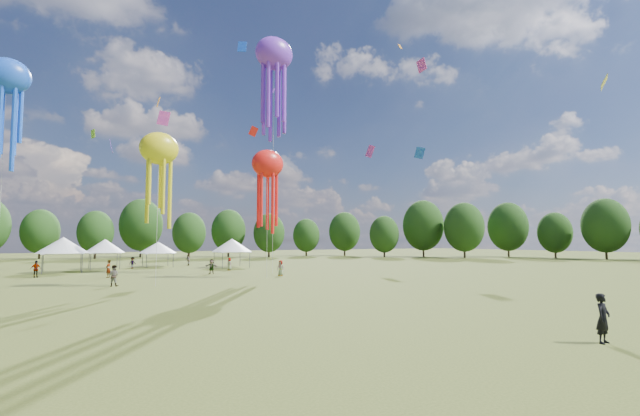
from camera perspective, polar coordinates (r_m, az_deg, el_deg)
ground at (r=15.65m, az=16.28°, el=-18.31°), size 300.00×300.00×0.00m
observer_main at (r=20.48m, az=32.29°, el=-11.76°), size 0.73×0.53×1.86m
spectator_near at (r=41.94m, az=-24.76°, el=-7.82°), size 1.08×0.98×1.79m
spectators_far at (r=58.14m, az=-17.99°, el=-6.91°), size 24.20×25.70×1.82m
festival_tents at (r=64.73m, az=-24.50°, el=-4.44°), size 36.54×12.69×4.25m
show_kites at (r=50.17m, az=-19.79°, el=12.08°), size 34.46×16.03×28.62m
small_kites at (r=60.48m, az=-17.38°, el=21.26°), size 75.35×54.99×43.62m
treeline at (r=73.45m, az=-24.44°, el=-1.67°), size 201.57×95.24×13.43m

